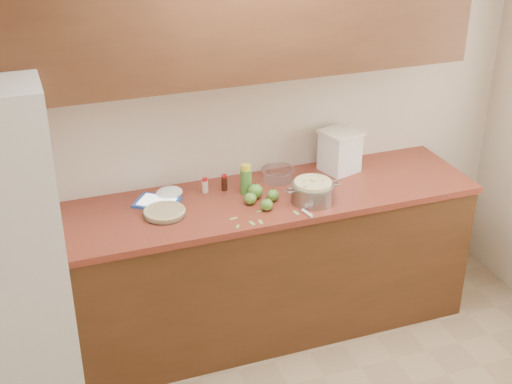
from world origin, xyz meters
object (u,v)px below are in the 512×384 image
object	(u,v)px
pie	(165,212)
colander	(313,192)
tablet	(157,202)
flour_canister	(340,151)

from	to	relation	value
pie	colander	world-z (taller)	colander
colander	tablet	world-z (taller)	colander
pie	tablet	world-z (taller)	pie
colander	tablet	xyz separation A→B (m)	(-0.84, 0.27, -0.05)
flour_canister	tablet	distance (m)	1.17
colander	flour_canister	xyz separation A→B (m)	(0.32, 0.32, 0.07)
pie	colander	xyz separation A→B (m)	(0.83, -0.12, 0.04)
flour_canister	tablet	xyz separation A→B (m)	(-1.16, -0.05, -0.12)
pie	tablet	xyz separation A→B (m)	(-0.01, 0.15, -0.01)
flour_canister	tablet	bearing A→B (deg)	-177.53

